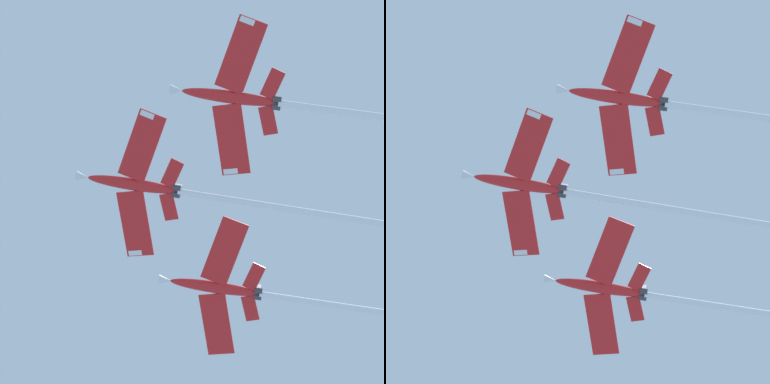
# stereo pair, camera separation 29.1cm
# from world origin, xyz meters

# --- Properties ---
(jet_lead) EXTENTS (33.82, 48.60, 11.61)m
(jet_lead) POSITION_xyz_m (-29.98, 13.03, 106.89)
(jet_lead) COLOR red
(jet_left_wing) EXTENTS (32.80, 47.65, 11.77)m
(jet_left_wing) POSITION_xyz_m (-24.83, 30.09, 104.62)
(jet_left_wing) COLOR red
(jet_right_wing) EXTENTS (29.31, 42.03, 9.07)m
(jet_right_wing) POSITION_xyz_m (-45.57, 14.41, 106.36)
(jet_right_wing) COLOR red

